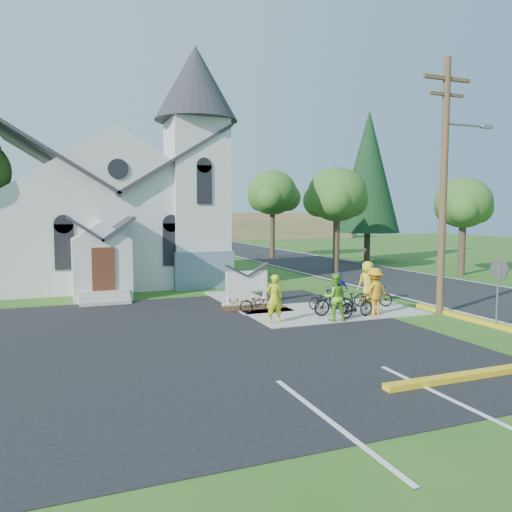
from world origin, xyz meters
name	(u,v)px	position (x,y,z in m)	size (l,w,h in m)	color
ground	(304,317)	(0.00, 0.00, 0.00)	(120.00, 120.00, 0.00)	#275919
parking_lot	(127,347)	(-7.00, -2.00, 0.01)	(20.00, 16.00, 0.02)	black
road	(333,267)	(10.00, 15.00, 0.01)	(8.00, 90.00, 0.02)	black
sidewalk	(331,311)	(1.50, 0.50, 0.03)	(7.00, 4.00, 0.05)	#A19C91
church	(120,192)	(-5.48, 12.48, 5.25)	(12.35, 12.00, 13.00)	silver
church_sign	(247,282)	(-1.20, 3.20, 1.03)	(2.20, 0.40, 1.70)	#A19C91
flower_bed	(254,308)	(-1.20, 2.30, 0.04)	(2.60, 1.10, 0.07)	#351C0E
utility_pole	(445,178)	(5.36, -1.50, 5.40)	(3.45, 0.28, 10.00)	#4E3927
stop_sign	(499,278)	(5.43, -4.20, 1.78)	(0.11, 0.76, 2.48)	gray
tree_road_near	(337,195)	(8.50, 12.00, 5.21)	(4.00, 4.00, 7.05)	#37281E
tree_road_mid	(272,193)	(9.00, 24.00, 5.78)	(4.40, 4.40, 7.80)	#37281E
tree_road_far	(463,204)	(15.50, 8.00, 4.63)	(3.60, 3.60, 6.30)	#37281E
conifer	(368,172)	(15.00, 18.00, 7.39)	(5.20, 5.20, 12.40)	#37281E
distant_hills	(149,225)	(3.36, 56.33, 2.17)	(61.00, 10.00, 5.60)	olive
cyclist_0	(274,299)	(-1.59, -0.72, 0.94)	(0.65, 0.43, 1.78)	#C9CA17
bike_0	(259,303)	(-1.45, 1.09, 0.46)	(0.54, 1.56, 0.82)	black
cyclist_1	(335,297)	(0.65, -1.20, 0.93)	(0.86, 0.67, 1.76)	#66B622
bike_1	(334,302)	(1.11, -0.38, 0.56)	(0.48, 1.71, 1.03)	black
cyclist_2	(339,290)	(1.93, 0.65, 0.83)	(0.92, 0.38, 1.56)	#2729C7
bike_2	(324,299)	(1.45, 1.03, 0.46)	(0.55, 1.57, 0.83)	black
cyclist_3	(374,291)	(2.63, -0.86, 0.98)	(1.20, 0.69, 1.85)	orange
bike_3	(357,305)	(1.69, -1.07, 0.53)	(0.46, 1.61, 0.97)	black
cyclist_4	(368,282)	(3.79, 1.32, 0.99)	(0.92, 0.60, 1.88)	yellow
bike_4	(373,296)	(3.56, 0.56, 0.49)	(0.59, 1.68, 0.88)	black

